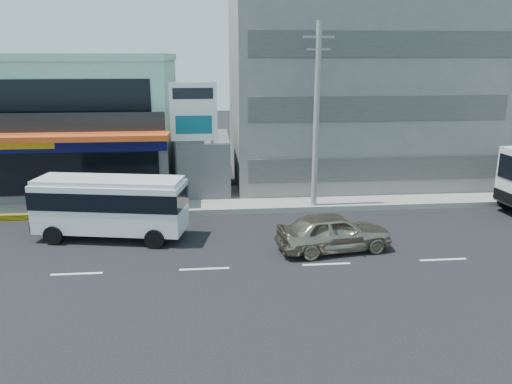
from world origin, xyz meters
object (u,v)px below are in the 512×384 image
at_px(utility_pole_near, 316,117).
at_px(motorcycle_rider, 121,206).
at_px(concrete_building, 352,75).
at_px(billboard, 194,119).
at_px(shop_building, 77,126).
at_px(sedan, 334,232).
at_px(satellite_dish, 204,138).
at_px(minibus, 110,203).

height_order(utility_pole_near, motorcycle_rider, utility_pole_near).
height_order(concrete_building, billboard, concrete_building).
height_order(shop_building, sedan, shop_building).
relative_size(satellite_dish, sedan, 0.30).
bearing_deg(minibus, concrete_building, 37.63).
bearing_deg(utility_pole_near, satellite_dish, 149.04).
distance_m(sedan, motorcycle_rider, 11.32).
xyz_separation_m(concrete_building, motorcycle_rider, (-14.35, -8.20, -6.29)).
relative_size(shop_building, sedan, 2.48).
height_order(billboard, utility_pole_near, utility_pole_near).
bearing_deg(shop_building, motorcycle_rider, -62.95).
bearing_deg(shop_building, billboard, -32.32).
xyz_separation_m(billboard, minibus, (-3.80, -5.23, -3.21)).
xyz_separation_m(shop_building, motorcycle_rider, (3.65, -7.15, -3.29)).
distance_m(satellite_dish, minibus, 8.44).
height_order(utility_pole_near, sedan, utility_pole_near).
xyz_separation_m(concrete_building, minibus, (-14.30, -11.03, -5.28)).
height_order(shop_building, billboard, shop_building).
relative_size(utility_pole_near, motorcycle_rider, 4.64).
height_order(billboard, motorcycle_rider, billboard).
xyz_separation_m(utility_pole_near, minibus, (-10.30, -3.43, -3.43)).
bearing_deg(minibus, utility_pole_near, 18.40).
bearing_deg(utility_pole_near, sedan, -93.40).
height_order(satellite_dish, minibus, satellite_dish).
xyz_separation_m(minibus, motorcycle_rider, (-0.05, 2.83, -1.01)).
bearing_deg(satellite_dish, sedan, -59.26).
xyz_separation_m(concrete_building, satellite_dish, (-10.00, -4.00, -3.42)).
relative_size(concrete_building, satellite_dish, 10.67).
xyz_separation_m(billboard, utility_pole_near, (6.50, -1.80, 0.22)).
xyz_separation_m(concrete_building, utility_pole_near, (-4.00, -7.60, -1.85)).
distance_m(shop_building, minibus, 10.88).
height_order(satellite_dish, utility_pole_near, utility_pole_near).
relative_size(satellite_dish, motorcycle_rider, 0.70).
bearing_deg(satellite_dish, minibus, -121.47).
height_order(minibus, sedan, minibus).
relative_size(sedan, motorcycle_rider, 2.32).
relative_size(concrete_building, motorcycle_rider, 7.42).
distance_m(billboard, motorcycle_rider, 6.19).
bearing_deg(motorcycle_rider, utility_pole_near, 3.32).
relative_size(shop_building, minibus, 1.73).
relative_size(satellite_dish, billboard, 0.22).
relative_size(shop_building, billboard, 1.80).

